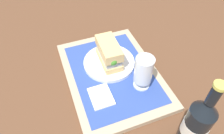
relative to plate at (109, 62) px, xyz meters
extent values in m
plane|color=brown|center=(0.04, -0.01, -0.03)|extent=(3.00, 3.00, 0.00)
cube|color=tan|center=(0.04, -0.01, -0.02)|extent=(0.44, 0.32, 0.02)
cube|color=#2D4793|center=(0.04, -0.01, -0.01)|extent=(0.38, 0.27, 0.00)
cylinder|color=white|center=(0.00, 0.00, 0.00)|extent=(0.19, 0.19, 0.01)
cube|color=tan|center=(0.00, 0.00, 0.02)|extent=(0.13, 0.07, 0.02)
cube|color=#9EA3A8|center=(0.00, 0.00, 0.04)|extent=(0.12, 0.06, 0.02)
cube|color=silver|center=(0.00, 0.00, 0.05)|extent=(0.11, 0.05, 0.01)
sphere|color=#47932D|center=(0.05, 0.00, 0.06)|extent=(0.04, 0.04, 0.04)
cube|color=tan|center=(0.00, 0.00, 0.07)|extent=(0.13, 0.07, 0.04)
cylinder|color=silver|center=(0.13, 0.07, 0.00)|extent=(0.06, 0.06, 0.01)
cylinder|color=silver|center=(0.13, 0.07, 0.01)|extent=(0.01, 0.01, 0.02)
cylinder|color=silver|center=(0.13, 0.07, 0.07)|extent=(0.06, 0.06, 0.09)
cylinder|color=gold|center=(0.13, 0.07, 0.05)|extent=(0.06, 0.06, 0.05)
cylinder|color=white|center=(0.13, 0.07, 0.08)|extent=(0.05, 0.05, 0.01)
cube|color=white|center=(0.13, -0.08, 0.00)|extent=(0.09, 0.07, 0.01)
cylinder|color=black|center=(0.35, 0.11, 0.05)|extent=(0.06, 0.06, 0.17)
cylinder|color=silver|center=(0.35, 0.11, 0.06)|extent=(0.07, 0.07, 0.05)
cone|color=black|center=(0.35, 0.11, 0.16)|extent=(0.06, 0.06, 0.04)
cylinder|color=black|center=(0.35, 0.11, 0.20)|extent=(0.02, 0.02, 0.05)
cylinder|color=#BFB74C|center=(0.35, 0.11, 0.23)|extent=(0.03, 0.03, 0.01)
camera|label=1|loc=(0.51, -0.18, 0.56)|focal=33.22mm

